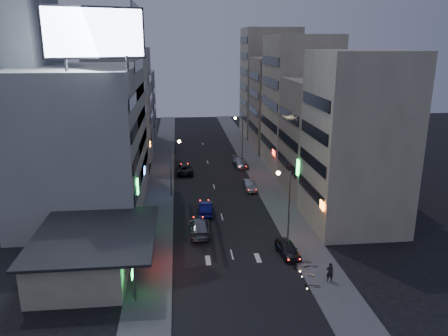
{
  "coord_description": "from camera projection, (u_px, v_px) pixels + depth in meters",
  "views": [
    {
      "loc": [
        -5.01,
        -35.95,
        20.73
      ],
      "look_at": [
        0.43,
        15.76,
        5.81
      ],
      "focal_mm": 35.0,
      "sensor_mm": 36.0,
      "label": 1
    }
  ],
  "objects": [
    {
      "name": "scooter_blue",
      "position": [
        317.0,
        260.0,
        41.95
      ],
      "size": [
        0.73,
        1.7,
        1.01
      ],
      "primitive_type": null,
      "rotation": [
        0.0,
        0.0,
        1.68
      ],
      "color": "navy",
      "rests_on": "sidewalk_right"
    },
    {
      "name": "shophouse_far",
      "position": [
        299.0,
        104.0,
        72.52
      ],
      "size": [
        10.0,
        14.0,
        22.0
      ],
      "primitive_type": "cube",
      "color": "beige",
      "rests_on": "ground"
    },
    {
      "name": "scooter_silver_a",
      "position": [
        315.0,
        270.0,
        40.18
      ],
      "size": [
        1.12,
        1.68,
        0.97
      ],
      "primitive_type": null,
      "rotation": [
        0.0,
        0.0,
        1.17
      ],
      "color": "#ABAEB3",
      "rests_on": "sidewalk_right"
    },
    {
      "name": "far_right_b",
      "position": [
        269.0,
        82.0,
        100.06
      ],
      "size": [
        12.0,
        12.0,
        24.0
      ],
      "primitive_type": "cube",
      "color": "beige",
      "rests_on": "ground"
    },
    {
      "name": "street_lamp_left",
      "position": [
        173.0,
        160.0,
        59.54
      ],
      "size": [
        1.6,
        0.44,
        8.02
      ],
      "color": "#595B60",
      "rests_on": "sidewalk_left"
    },
    {
      "name": "sidewalk_right",
      "position": [
        262.0,
        177.0,
        70.05
      ],
      "size": [
        4.0,
        120.0,
        0.12
      ],
      "primitive_type": "cube",
      "color": "#4C4C4F",
      "rests_on": "ground"
    },
    {
      "name": "grey_tower",
      "position": [
        11.0,
        74.0,
        55.27
      ],
      "size": [
        10.0,
        14.0,
        34.0
      ],
      "primitive_type": "cube",
      "color": "gray",
      "rests_on": "ground"
    },
    {
      "name": "street_lamp_right_near",
      "position": [
        286.0,
        196.0,
        45.44
      ],
      "size": [
        1.6,
        0.44,
        8.02
      ],
      "color": "#595B60",
      "rests_on": "sidewalk_right"
    },
    {
      "name": "far_left_b",
      "position": [
        126.0,
        108.0,
        92.35
      ],
      "size": [
        12.0,
        10.0,
        15.0
      ],
      "primitive_type": "cube",
      "color": "gray",
      "rests_on": "ground"
    },
    {
      "name": "parked_car_right_far",
      "position": [
        241.0,
        163.0,
        75.47
      ],
      "size": [
        2.57,
        5.46,
        1.54
      ],
      "primitive_type": "imported",
      "rotation": [
        0.0,
        0.0,
        0.08
      ],
      "color": "gray",
      "rests_on": "ground"
    },
    {
      "name": "billboard",
      "position": [
        94.0,
        33.0,
        42.84
      ],
      "size": [
        9.52,
        3.75,
        6.2
      ],
      "rotation": [
        0.0,
        0.0,
        0.35
      ],
      "color": "#595B60",
      "rests_on": "white_building"
    },
    {
      "name": "parked_car_right_near",
      "position": [
        288.0,
        249.0,
        44.06
      ],
      "size": [
        2.16,
        4.39,
        1.44
      ],
      "primitive_type": "imported",
      "rotation": [
        0.0,
        0.0,
        0.11
      ],
      "color": "#29292F",
      "rests_on": "ground"
    },
    {
      "name": "food_court",
      "position": [
        86.0,
        252.0,
        40.55
      ],
      "size": [
        11.0,
        13.0,
        3.88
      ],
      "color": "beige",
      "rests_on": "ground"
    },
    {
      "name": "parked_car_left",
      "position": [
        185.0,
        169.0,
        72.01
      ],
      "size": [
        2.6,
        5.58,
        1.54
      ],
      "primitive_type": "imported",
      "rotation": [
        0.0,
        0.0,
        3.15
      ],
      "color": "black",
      "rests_on": "ground"
    },
    {
      "name": "road_car_blue",
      "position": [
        206.0,
        208.0,
        54.71
      ],
      "size": [
        1.93,
        4.83,
        1.56
      ],
      "primitive_type": "imported",
      "rotation": [
        0.0,
        0.0,
        3.08
      ],
      "color": "navy",
      "rests_on": "ground"
    },
    {
      "name": "white_building",
      "position": [
        84.0,
        139.0,
        55.51
      ],
      "size": [
        14.0,
        24.0,
        18.0
      ],
      "primitive_type": "cube",
      "color": "#ADADA8",
      "rests_on": "ground"
    },
    {
      "name": "scooter_black_b",
      "position": [
        311.0,
        257.0,
        42.67
      ],
      "size": [
        0.6,
        1.62,
        0.98
      ],
      "primitive_type": null,
      "rotation": [
        0.0,
        0.0,
        1.53
      ],
      "color": "black",
      "rests_on": "sidewalk_right"
    },
    {
      "name": "far_right_a",
      "position": [
        281.0,
        104.0,
        87.46
      ],
      "size": [
        11.0,
        12.0,
        18.0
      ],
      "primitive_type": "cube",
      "color": "tan",
      "rests_on": "ground"
    },
    {
      "name": "far_left_a",
      "position": [
        120.0,
        104.0,
        79.28
      ],
      "size": [
        11.0,
        10.0,
        20.0
      ],
      "primitive_type": "cube",
      "color": "#ADADA8",
      "rests_on": "ground"
    },
    {
      "name": "scooter_black_a",
      "position": [
        320.0,
        280.0,
        38.4
      ],
      "size": [
        0.89,
        1.71,
        1.0
      ],
      "primitive_type": null,
      "rotation": [
        0.0,
        0.0,
        1.35
      ],
      "color": "black",
      "rests_on": "sidewalk_right"
    },
    {
      "name": "scooter_silver_b",
      "position": [
        307.0,
        258.0,
        42.09
      ],
      "size": [
        1.4,
        2.03,
        1.18
      ],
      "primitive_type": null,
      "rotation": [
        0.0,
        0.0,
        2.0
      ],
      "color": "#96999D",
      "rests_on": "sidewalk_right"
    },
    {
      "name": "parked_car_right_mid",
      "position": [
        250.0,
        185.0,
        63.83
      ],
      "size": [
        1.6,
        4.37,
        1.43
      ],
      "primitive_type": "imported",
      "rotation": [
        0.0,
        0.0,
        0.02
      ],
      "color": "#9D9EA5",
      "rests_on": "ground"
    },
    {
      "name": "road_car_silver",
      "position": [
        199.0,
        227.0,
        49.07
      ],
      "size": [
        2.38,
        5.65,
        1.63
      ],
      "primitive_type": "imported",
      "rotation": [
        0.0,
        0.0,
        3.12
      ],
      "color": "gray",
      "rests_on": "ground"
    },
    {
      "name": "ground",
      "position": [
        237.0,
        274.0,
        40.59
      ],
      "size": [
        180.0,
        180.0,
        0.0
      ],
      "primitive_type": "plane",
      "color": "black",
      "rests_on": "ground"
    },
    {
      "name": "shophouse_mid",
      "position": [
        326.0,
        138.0,
        60.97
      ],
      "size": [
        11.0,
        12.0,
        16.0
      ],
      "primitive_type": "cube",
      "color": "tan",
      "rests_on": "ground"
    },
    {
      "name": "person",
      "position": [
        330.0,
        272.0,
        38.96
      ],
      "size": [
        0.7,
        0.49,
        1.82
      ],
      "primitive_type": "imported",
      "rotation": [
        0.0,
        0.0,
        3.06
      ],
      "color": "black",
      "rests_on": "sidewalk_right"
    },
    {
      "name": "street_lamp_right_far",
      "position": [
        240.0,
        132.0,
        77.94
      ],
      "size": [
        1.6,
        0.44,
        8.02
      ],
      "color": "#595B60",
      "rests_on": "sidewalk_right"
    },
    {
      "name": "shophouse_near",
      "position": [
        357.0,
        141.0,
        49.38
      ],
      "size": [
        10.0,
        11.0,
        20.0
      ],
      "primitive_type": "cube",
      "color": "beige",
      "rests_on": "ground"
    },
    {
      "name": "sidewalk_left",
      "position": [
        161.0,
        180.0,
        68.44
      ],
      "size": [
        4.0,
        120.0,
        0.12
      ],
      "primitive_type": "cube",
      "color": "#4C4C4F",
      "rests_on": "ground"
    }
  ]
}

